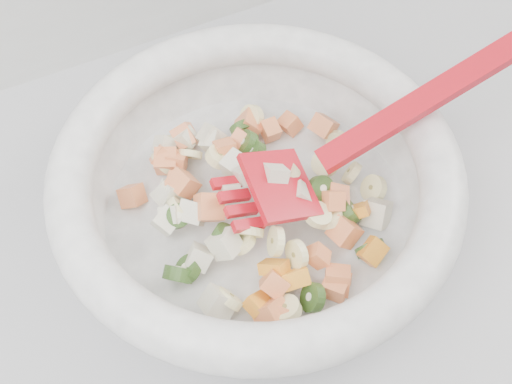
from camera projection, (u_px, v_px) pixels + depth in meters
name	position (u px, v px, depth m)	size (l,w,h in m)	color
mixing_bowl	(257.00, 187.00, 0.57)	(0.46, 0.36, 0.16)	white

